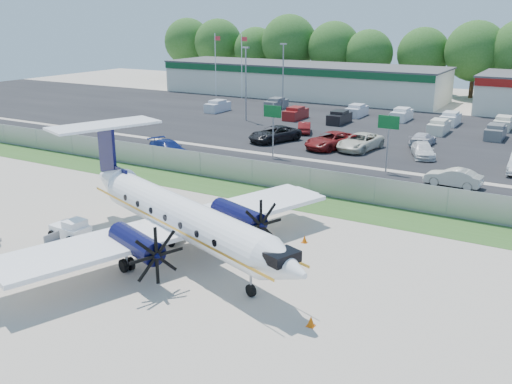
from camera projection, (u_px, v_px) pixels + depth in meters
The scene contains 28 objects.
ground at pixel (201, 260), 31.21m from camera, with size 170.00×170.00×0.00m, color #B8AC9B.
grass_verge at pixel (298, 201), 41.12m from camera, with size 170.00×4.00×0.02m, color #2D561E.
access_road at pixel (335, 178), 46.90m from camera, with size 170.00×8.00×0.02m, color black.
parking_lot at pixel (407, 134), 64.24m from camera, with size 170.00×32.00×0.02m, color black.
perimeter_fence at pixel (310, 181), 42.47m from camera, with size 120.00×0.06×1.99m.
building_west at pixel (301, 80), 93.10m from camera, with size 46.40×12.40×5.24m.
sign_left at pixel (273, 119), 52.88m from camera, with size 1.80×0.26×5.00m.
sign_mid at pixel (388, 130), 47.62m from camera, with size 1.80×0.26×5.00m.
flagpole_west at pixel (216, 61), 92.14m from camera, with size 1.06×0.12×10.00m.
flagpole_east at pixel (242, 62), 89.75m from camera, with size 1.06×0.12×10.00m.
light_pole_nw at pixel (246, 79), 70.60m from camera, with size 0.90×0.35×9.09m.
light_pole_sw at pixel (283, 72), 78.86m from camera, with size 0.90×0.35×9.09m.
tree_line at pixel (466, 97), 92.32m from camera, with size 112.00×6.00×14.00m, color #245318, non-canonical shape.
aircraft at pixel (179, 215), 31.10m from camera, with size 20.14×19.60×6.20m.
pushback_tug at pixel (72, 229), 34.05m from camera, with size 2.40×1.80×1.24m.
baggage_cart_near at pixel (162, 234), 33.53m from camera, with size 2.55×2.03×1.17m.
baggage_cart_far at pixel (62, 245), 32.18m from camera, with size 1.82×1.12×0.94m.
cone_nose at pixel (311, 321), 24.56m from camera, with size 0.35×0.35×0.49m.
cone_starboard_wing at pixel (305, 239), 33.56m from camera, with size 0.33×0.33×0.47m.
road_car_west at pixel (169, 157), 53.91m from camera, with size 2.15×5.28×1.53m, color navy.
road_car_mid at pixel (452, 186), 44.64m from camera, with size 1.51×4.33×1.43m, color beige.
parked_car_a at pixel (274, 142), 60.27m from camera, with size 2.71×5.88×1.63m, color black.
parked_car_b at pixel (331, 149), 57.15m from camera, with size 2.77×6.01×1.67m, color maroon.
parked_car_c at pixel (360, 150), 56.55m from camera, with size 2.74×5.94×1.65m, color beige.
parked_car_d at pixel (422, 157), 53.77m from camera, with size 1.89×4.64×1.35m, color silver.
parked_car_f at pixel (304, 133), 64.68m from camera, with size 1.37×3.92×1.29m, color maroon.
parked_car_g at pixel (422, 146), 58.45m from camera, with size 1.90×4.66×1.35m, color silver.
far_parking_rows at pixel (419, 127), 68.37m from camera, with size 56.00×10.00×1.60m, color gray, non-canonical shape.
Camera 1 is at (16.98, -23.30, 12.88)m, focal length 40.00 mm.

